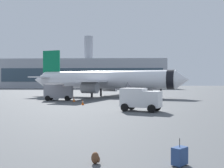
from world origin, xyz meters
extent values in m
cylinder|color=white|center=(-3.86, 51.89, 3.70)|extent=(29.65, 13.13, 3.80)
cone|color=white|center=(11.50, 46.75, 3.70)|extent=(3.42, 4.19, 3.61)
cone|color=white|center=(-19.60, 57.16, 3.70)|extent=(4.12, 4.26, 3.42)
cylinder|color=black|center=(9.42, 47.45, 3.70)|extent=(2.56, 4.12, 3.88)
cube|color=white|center=(-2.27, 59.79, 3.40)|extent=(9.63, 16.70, 0.36)
cube|color=white|center=(-7.35, 44.62, 3.40)|extent=(9.63, 16.70, 0.36)
cylinder|color=gray|center=(-3.06, 57.42, 2.10)|extent=(3.73, 3.10, 2.20)
cylinder|color=gray|center=(-6.55, 46.99, 2.10)|extent=(3.73, 3.10, 2.20)
cube|color=#0C7247|center=(-16.66, 56.18, 7.30)|extent=(4.29, 1.74, 6.40)
cube|color=white|center=(-16.12, 59.37, 4.30)|extent=(4.37, 6.51, 0.24)
cube|color=white|center=(-18.15, 53.30, 4.30)|extent=(4.37, 6.51, 0.24)
cylinder|color=black|center=(7.52, 48.08, 0.90)|extent=(0.36, 0.36, 1.80)
cylinder|color=black|center=(-4.99, 54.80, 0.90)|extent=(0.44, 0.44, 1.80)
cylinder|color=black|center=(-6.52, 50.25, 0.90)|extent=(0.44, 0.44, 1.80)
cube|color=gray|center=(-9.77, 41.26, 1.52)|extent=(1.75, 2.25, 2.04)
cube|color=#1E232D|center=(-9.05, 41.28, 2.00)|extent=(0.15, 1.98, 0.84)
cube|color=gray|center=(-12.17, 41.18, 1.70)|extent=(3.19, 2.30, 2.40)
cylinder|color=black|center=(-9.69, 42.41, 0.45)|extent=(0.91, 0.25, 0.90)
cylinder|color=black|center=(-9.61, 40.12, 0.45)|extent=(0.91, 0.25, 0.90)
cylinder|color=black|center=(-13.04, 42.30, 0.45)|extent=(0.91, 0.25, 0.90)
cylinder|color=black|center=(-12.97, 40.00, 0.45)|extent=(0.91, 0.25, 0.90)
cube|color=gray|center=(5.03, 51.54, 1.64)|extent=(2.52, 2.88, 2.29)
cube|color=#1E232D|center=(5.68, 51.84, 2.18)|extent=(0.97, 2.00, 0.95)
cube|color=gray|center=(2.30, 50.29, 1.85)|extent=(4.93, 3.98, 2.70)
cylinder|color=black|center=(4.45, 52.65, 0.45)|extent=(0.91, 0.57, 0.90)
cylinder|color=black|center=(5.49, 50.38, 0.45)|extent=(0.91, 0.57, 0.90)
cylinder|color=black|center=(0.63, 50.91, 0.45)|extent=(0.91, 0.57, 0.90)
cylinder|color=black|center=(1.67, 48.63, 0.45)|extent=(0.91, 0.57, 0.90)
cube|color=white|center=(3.17, 24.26, 1.39)|extent=(2.40, 2.53, 1.78)
cube|color=#1E232D|center=(3.86, 23.97, 1.81)|extent=(0.78, 1.69, 0.74)
cube|color=white|center=(1.15, 25.12, 1.55)|extent=(3.21, 2.87, 2.10)
cylinder|color=black|center=(3.79, 25.14, 0.45)|extent=(0.91, 0.55, 0.90)
cylinder|color=black|center=(2.97, 23.21, 0.45)|extent=(0.91, 0.55, 0.90)
cylinder|color=black|center=(0.95, 26.34, 0.45)|extent=(0.91, 0.55, 0.90)
cylinder|color=black|center=(0.13, 24.41, 0.45)|extent=(0.91, 0.55, 0.90)
cube|color=#F2590C|center=(-8.21, 38.84, 0.02)|extent=(0.44, 0.44, 0.04)
cone|color=#F2590C|center=(-8.21, 38.84, 0.42)|extent=(0.36, 0.36, 0.76)
cylinder|color=white|center=(-8.21, 38.84, 0.46)|extent=(0.23, 0.23, 0.10)
cube|color=#F2590C|center=(-5.78, 32.56, 0.02)|extent=(0.44, 0.44, 0.04)
cone|color=#F2590C|center=(-5.78, 32.56, 0.39)|extent=(0.36, 0.36, 0.71)
cylinder|color=white|center=(-5.78, 32.56, 0.43)|extent=(0.23, 0.23, 0.10)
cube|color=#F2590C|center=(2.62, 61.41, 0.02)|extent=(0.44, 0.44, 0.04)
cone|color=#F2590C|center=(2.62, 61.41, 0.40)|extent=(0.36, 0.36, 0.73)
cylinder|color=white|center=(2.62, 61.41, 0.44)|extent=(0.23, 0.23, 0.10)
cube|color=navy|center=(2.17, 5.53, 0.39)|extent=(0.73, 0.74, 0.70)
cylinder|color=black|center=(2.17, 5.53, 0.92)|extent=(0.02, 0.02, 0.36)
cylinder|color=black|center=(2.33, 5.69, 0.04)|extent=(0.08, 0.08, 0.08)
cylinder|color=black|center=(2.02, 5.37, 0.04)|extent=(0.08, 0.08, 0.08)
ellipsoid|color=brown|center=(-1.23, 5.64, 0.24)|extent=(0.32, 0.40, 0.48)
ellipsoid|color=brown|center=(-1.09, 5.64, 0.17)|extent=(0.12, 0.28, 0.24)
cube|color=#9EA3AD|center=(-19.44, 129.02, 7.07)|extent=(80.13, 20.76, 14.14)
cube|color=#334756|center=(-19.44, 118.59, 6.36)|extent=(76.12, 0.10, 6.36)
cylinder|color=#9EA3AD|center=(-17.22, 129.02, 20.14)|extent=(4.40, 4.40, 12.00)
camera|label=1|loc=(-0.11, -5.17, 3.37)|focal=42.73mm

